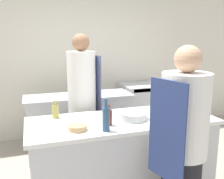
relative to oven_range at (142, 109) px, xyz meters
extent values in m
cube|color=silver|center=(-1.05, 0.40, 0.94)|extent=(8.00, 0.06, 2.80)
cube|color=silver|center=(-1.05, -1.73, -0.03)|extent=(1.89, 0.74, 0.87)
cube|color=white|center=(-1.05, -1.73, 0.43)|extent=(1.97, 0.77, 0.04)
cube|color=silver|center=(-1.27, -0.46, -0.03)|extent=(1.54, 0.54, 0.87)
cube|color=silver|center=(-1.27, -0.46, 0.43)|extent=(1.60, 0.56, 0.04)
cube|color=silver|center=(0.00, 0.00, 0.00)|extent=(0.75, 0.69, 0.93)
cube|color=black|center=(0.00, -0.34, -0.21)|extent=(0.60, 0.01, 0.32)
cube|color=black|center=(0.00, -0.34, 0.42)|extent=(0.64, 0.01, 0.06)
cylinder|color=white|center=(-0.76, -2.41, 0.67)|extent=(0.40, 0.40, 0.70)
cube|color=navy|center=(-0.96, -2.46, 0.57)|extent=(0.11, 0.37, 0.81)
sphere|color=tan|center=(-0.76, -2.41, 1.13)|extent=(0.22, 0.22, 0.22)
cylinder|color=black|center=(-1.34, -1.07, -0.05)|extent=(0.30, 0.30, 0.83)
cylinder|color=white|center=(-1.34, -1.07, 0.75)|extent=(0.35, 0.35, 0.77)
cube|color=#4C567F|center=(-1.17, -1.03, 0.64)|extent=(0.09, 0.32, 0.88)
sphere|color=#9E7051|center=(-1.34, -1.07, 1.24)|extent=(0.21, 0.21, 0.21)
cylinder|color=#19471E|center=(-0.57, -1.51, 0.52)|extent=(0.09, 0.09, 0.13)
cylinder|color=#19471E|center=(-0.57, -1.51, 0.61)|extent=(0.04, 0.04, 0.05)
cylinder|color=#2D5175|center=(-1.32, -2.01, 0.56)|extent=(0.07, 0.07, 0.22)
cylinder|color=#2D5175|center=(-1.32, -2.01, 0.72)|extent=(0.03, 0.03, 0.09)
cylinder|color=#B2A84C|center=(-1.72, -1.46, 0.52)|extent=(0.07, 0.07, 0.14)
cylinder|color=#B2A84C|center=(-1.72, -1.46, 0.62)|extent=(0.03, 0.03, 0.05)
cylinder|color=#5B2319|center=(-1.25, -1.86, 0.53)|extent=(0.07, 0.07, 0.15)
cylinder|color=#5B2319|center=(-1.25, -1.86, 0.63)|extent=(0.03, 0.03, 0.06)
cylinder|color=black|center=(-0.20, -1.66, 0.55)|extent=(0.08, 0.08, 0.20)
cylinder|color=black|center=(-0.20, -1.66, 0.69)|extent=(0.04, 0.04, 0.08)
cylinder|color=#B7BABC|center=(-0.95, -1.79, 0.49)|extent=(0.28, 0.28, 0.08)
cylinder|color=tan|center=(-1.56, -1.91, 0.48)|extent=(0.18, 0.18, 0.05)
cube|color=white|center=(-0.60, -1.78, 0.46)|extent=(0.38, 0.20, 0.01)
camera|label=1|loc=(-1.95, -4.08, 1.28)|focal=40.00mm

